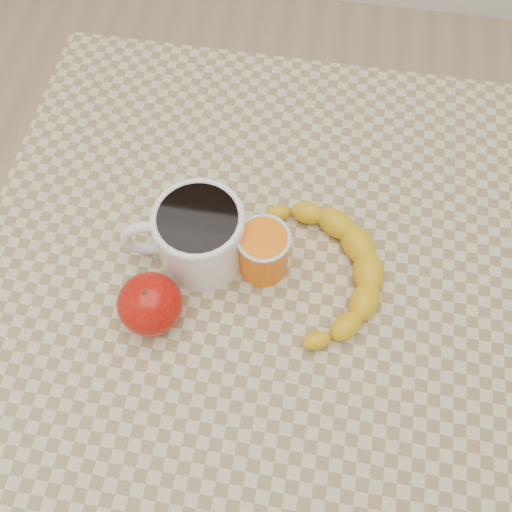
% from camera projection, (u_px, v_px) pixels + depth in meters
% --- Properties ---
extents(ground, '(3.00, 3.00, 0.00)m').
position_uv_depth(ground, '(256.00, 390.00, 1.48)').
color(ground, tan).
rests_on(ground, ground).
extents(table, '(0.80, 0.80, 0.75)m').
position_uv_depth(table, '(256.00, 287.00, 0.88)').
color(table, '#C1B389').
rests_on(table, ground).
extents(coffee_mug, '(0.18, 0.14, 0.10)m').
position_uv_depth(coffee_mug, '(198.00, 234.00, 0.76)').
color(coffee_mug, white).
rests_on(coffee_mug, table).
extents(orange_juice_glass, '(0.07, 0.07, 0.08)m').
position_uv_depth(orange_juice_glass, '(263.00, 252.00, 0.77)').
color(orange_juice_glass, orange).
rests_on(orange_juice_glass, table).
extents(apple, '(0.11, 0.11, 0.08)m').
position_uv_depth(apple, '(150.00, 304.00, 0.74)').
color(apple, '#8B0604').
rests_on(apple, table).
extents(banana, '(0.30, 0.35, 0.04)m').
position_uv_depth(banana, '(326.00, 270.00, 0.78)').
color(banana, gold).
rests_on(banana, table).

